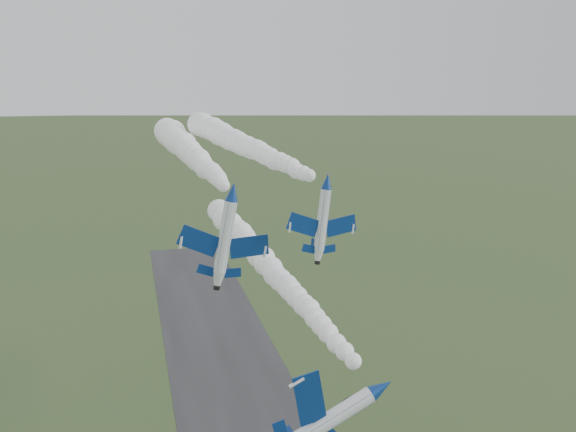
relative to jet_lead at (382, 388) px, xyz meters
name	(u,v)px	position (x,y,z in m)	size (l,w,h in m)	color
jet_lead	(382,388)	(0.00, 0.00, 0.00)	(5.10, 14.11, 10.66)	white
smoke_trail_jet_lead	(265,261)	(-2.93, 40.48, 1.39)	(4.70, 73.36, 4.70)	white
jet_pair_left	(233,192)	(-10.02, 25.69, 15.17)	(11.57, 14.11, 3.92)	white
smoke_trail_jet_pair_left	(189,151)	(-11.88, 62.61, 16.22)	(5.82, 67.21, 5.82)	white
jet_pair_right	(328,181)	(2.16, 24.94, 16.15)	(10.14, 12.02, 3.05)	white
smoke_trail_jet_pair_right	(242,144)	(-3.20, 57.44, 17.89)	(5.04, 60.17, 5.04)	white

